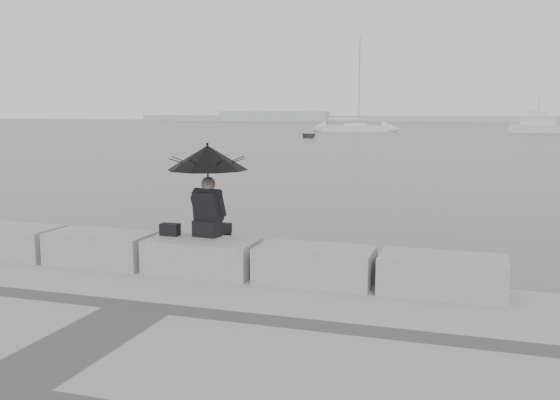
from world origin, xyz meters
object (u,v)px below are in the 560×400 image
(sailboat_left, at_px, (354,128))
(motor_cruiser, at_px, (545,126))
(dinghy, at_px, (309,135))
(seated_person, at_px, (207,168))

(sailboat_left, xyz_separation_m, motor_cruiser, (24.57, 3.66, 0.38))
(sailboat_left, xyz_separation_m, dinghy, (-1.18, -19.52, -0.24))
(motor_cruiser, relative_size, dinghy, 2.79)
(motor_cruiser, bearing_deg, seated_person, -92.76)
(seated_person, bearing_deg, dinghy, 111.95)
(motor_cruiser, distance_m, dinghy, 34.65)
(motor_cruiser, height_order, dinghy, motor_cruiser)
(sailboat_left, height_order, motor_cruiser, sailboat_left)
(motor_cruiser, bearing_deg, sailboat_left, -166.10)
(seated_person, xyz_separation_m, motor_cruiser, (11.58, 80.52, -1.12))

